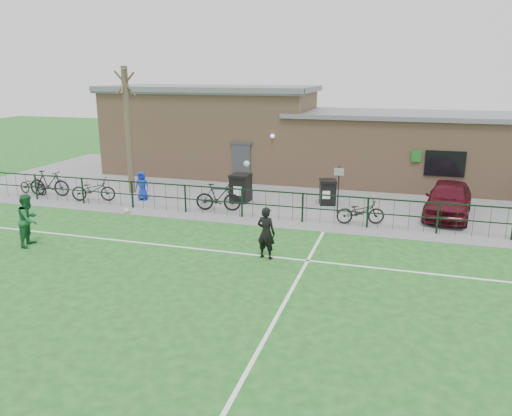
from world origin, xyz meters
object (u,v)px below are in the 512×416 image
(outfield_player, at_px, (29,220))
(bicycle_d, at_px, (218,197))
(bicycle_a, at_px, (33,185))
(car_maroon, at_px, (448,199))
(bare_tree, at_px, (128,131))
(bicycle_b, at_px, (49,183))
(wheelie_bin_right, at_px, (328,193))
(bicycle_c, at_px, (93,190))
(spectator_child, at_px, (142,186))
(ball_ground, at_px, (127,211))
(sign_post, at_px, (338,190))
(bicycle_e, at_px, (360,212))
(wheelie_bin_left, at_px, (241,189))

(outfield_player, bearing_deg, bicycle_d, -50.22)
(bicycle_a, bearing_deg, car_maroon, -77.31)
(bare_tree, height_order, bicycle_d, bare_tree)
(bare_tree, bearing_deg, bicycle_b, -152.83)
(bicycle_a, relative_size, bicycle_b, 0.83)
(wheelie_bin_right, xyz_separation_m, bicycle_a, (-13.86, -2.24, -0.07))
(bicycle_b, bearing_deg, bicycle_a, 80.92)
(bare_tree, height_order, bicycle_b, bare_tree)
(bicycle_c, xyz_separation_m, spectator_child, (2.06, 0.80, 0.14))
(car_maroon, relative_size, bicycle_b, 2.10)
(bicycle_a, height_order, spectator_child, spectator_child)
(car_maroon, height_order, bicycle_b, car_maroon)
(ball_ground, bearing_deg, spectator_child, 101.90)
(car_maroon, distance_m, ball_ground, 13.28)
(bicycle_d, distance_m, ball_ground, 3.87)
(bicycle_d, relative_size, ball_ground, 8.46)
(sign_post, xyz_separation_m, spectator_child, (-8.91, -0.36, -0.34))
(sign_post, height_order, bicycle_c, sign_post)
(bare_tree, relative_size, car_maroon, 1.42)
(bicycle_e, distance_m, spectator_child, 10.01)
(bicycle_b, bearing_deg, outfield_player, -153.45)
(bicycle_a, relative_size, ball_ground, 7.36)
(wheelie_bin_right, height_order, ball_ground, wheelie_bin_right)
(bicycle_a, xyz_separation_m, bicycle_d, (9.59, -0.16, 0.14))
(wheelie_bin_left, relative_size, wheelie_bin_right, 1.16)
(bicycle_c, xyz_separation_m, outfield_player, (1.47, -5.81, 0.36))
(sign_post, bearing_deg, wheelie_bin_left, 171.99)
(spectator_child, bearing_deg, outfield_player, -103.30)
(bare_tree, distance_m, car_maroon, 14.69)
(sign_post, bearing_deg, ball_ground, -163.19)
(wheelie_bin_left, height_order, bicycle_d, wheelie_bin_left)
(sign_post, relative_size, car_maroon, 0.47)
(wheelie_bin_left, xyz_separation_m, sign_post, (4.47, -0.63, 0.41))
(wheelie_bin_left, distance_m, car_maroon, 8.84)
(bare_tree, bearing_deg, bicycle_d, -19.64)
(bicycle_c, height_order, bicycle_d, bicycle_d)
(bare_tree, xyz_separation_m, bicycle_c, (-0.83, -1.96, -2.46))
(bare_tree, xyz_separation_m, outfield_player, (0.64, -7.77, -2.10))
(bare_tree, relative_size, ball_ground, 26.20)
(bicycle_b, bearing_deg, wheelie_bin_right, -87.17)
(bicycle_b, distance_m, spectator_child, 4.66)
(car_maroon, bearing_deg, bicycle_b, -166.49)
(bicycle_e, height_order, spectator_child, spectator_child)
(bicycle_a, distance_m, outfield_player, 7.87)
(bare_tree, xyz_separation_m, wheelie_bin_right, (9.51, 0.54, -2.47))
(ball_ground, bearing_deg, sign_post, 16.81)
(sign_post, height_order, bicycle_e, sign_post)
(bicycle_a, height_order, bicycle_d, bicycle_d)
(wheelie_bin_right, distance_m, spectator_child, 8.45)
(sign_post, height_order, bicycle_d, sign_post)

